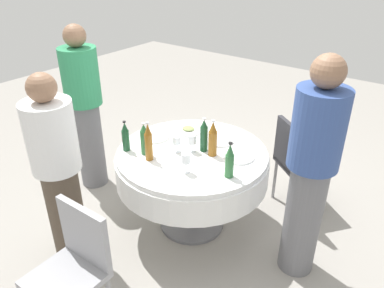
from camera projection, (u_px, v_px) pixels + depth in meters
ground_plane at (192, 223)px, 3.36m from camera, size 10.00×10.00×0.00m
dining_table at (192, 167)px, 3.09m from camera, size 1.24×1.24×0.74m
bottle_green_front at (144, 140)px, 2.92m from camera, size 0.06×0.06×0.27m
bottle_dark_green_west at (204, 136)px, 2.96m from camera, size 0.06×0.06×0.28m
bottle_dark_green_east at (126, 137)px, 2.98m from camera, size 0.06×0.06×0.25m
bottle_amber_mid at (213, 139)px, 2.90m from camera, size 0.07×0.07×0.30m
bottle_green_north at (230, 161)px, 2.63m from camera, size 0.06×0.06×0.27m
bottle_amber_near at (148, 142)px, 2.83m from camera, size 0.06×0.06×0.32m
wine_glass_mid at (186, 159)px, 2.69m from camera, size 0.06×0.06×0.15m
wine_glass_north at (192, 140)px, 2.97m from camera, size 0.06×0.06×0.15m
wine_glass_near at (177, 141)px, 2.96m from camera, size 0.07×0.07×0.14m
plate_left at (188, 130)px, 3.33m from camera, size 0.24×0.24×0.04m
plate_south at (220, 140)px, 3.16m from camera, size 0.24×0.24×0.02m
plate_outer at (239, 157)px, 2.92m from camera, size 0.24×0.24×0.02m
plate_far at (154, 137)px, 3.22m from camera, size 0.26×0.26×0.02m
fork_west at (166, 168)px, 2.78m from camera, size 0.17×0.09×0.00m
person_front at (58, 171)px, 2.67m from camera, size 0.34×0.34×1.50m
person_west at (311, 170)px, 2.52m from camera, size 0.34×0.34×1.66m
person_east at (85, 107)px, 3.56m from camera, size 0.34×0.34×1.61m
chair_near at (74, 263)px, 2.26m from camera, size 0.41×0.41×0.87m
chair_rear at (296, 159)px, 3.34m from camera, size 0.56×0.56×0.87m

